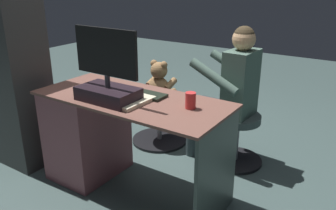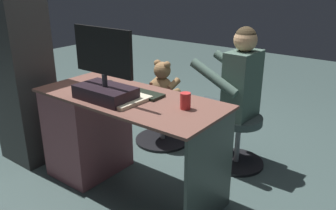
{
  "view_description": "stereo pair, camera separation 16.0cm",
  "coord_description": "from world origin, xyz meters",
  "px_view_note": "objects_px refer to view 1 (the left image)",
  "views": [
    {
      "loc": [
        -1.49,
        2.14,
        1.56
      ],
      "look_at": [
        -0.03,
        -0.06,
        0.57
      ],
      "focal_mm": 37.53,
      "sensor_mm": 36.0,
      "label": 1
    },
    {
      "loc": [
        -1.62,
        2.04,
        1.56
      ],
      "look_at": [
        -0.03,
        -0.06,
        0.57
      ],
      "focal_mm": 37.53,
      "sensor_mm": 36.0,
      "label": 2
    }
  ],
  "objects_px": {
    "monitor": "(108,81)",
    "computer_mouse": "(108,84)",
    "cup": "(191,100)",
    "keyboard": "(139,93)",
    "teddy_bear": "(160,82)",
    "tv_remote": "(97,87)",
    "person": "(230,86)",
    "desk": "(95,131)",
    "visitor_chair": "(237,135)",
    "office_chair_teddy": "(159,118)"
  },
  "relations": [
    {
      "from": "monitor",
      "to": "computer_mouse",
      "type": "relative_size",
      "value": 5.28
    },
    {
      "from": "cup",
      "to": "keyboard",
      "type": "bearing_deg",
      "value": -4.79
    },
    {
      "from": "cup",
      "to": "teddy_bear",
      "type": "height_order",
      "value": "cup"
    },
    {
      "from": "cup",
      "to": "teddy_bear",
      "type": "relative_size",
      "value": 0.29
    },
    {
      "from": "monitor",
      "to": "tv_remote",
      "type": "xyz_separation_m",
      "value": [
        0.26,
        -0.15,
        -0.13
      ]
    },
    {
      "from": "person",
      "to": "desk",
      "type": "bearing_deg",
      "value": 47.07
    },
    {
      "from": "visitor_chair",
      "to": "tv_remote",
      "type": "bearing_deg",
      "value": 44.57
    },
    {
      "from": "keyboard",
      "to": "cup",
      "type": "xyz_separation_m",
      "value": [
        -0.45,
        0.04,
        0.04
      ]
    },
    {
      "from": "monitor",
      "to": "computer_mouse",
      "type": "height_order",
      "value": "monitor"
    },
    {
      "from": "monitor",
      "to": "cup",
      "type": "relative_size",
      "value": 4.78
    },
    {
      "from": "desk",
      "to": "computer_mouse",
      "type": "distance_m",
      "value": 0.39
    },
    {
      "from": "monitor",
      "to": "computer_mouse",
      "type": "xyz_separation_m",
      "value": [
        0.22,
        -0.24,
        -0.12
      ]
    },
    {
      "from": "cup",
      "to": "tv_remote",
      "type": "relative_size",
      "value": 0.71
    },
    {
      "from": "computer_mouse",
      "to": "teddy_bear",
      "type": "height_order",
      "value": "teddy_bear"
    },
    {
      "from": "computer_mouse",
      "to": "teddy_bear",
      "type": "distance_m",
      "value": 0.71
    },
    {
      "from": "office_chair_teddy",
      "to": "person",
      "type": "relative_size",
      "value": 0.45
    },
    {
      "from": "monitor",
      "to": "visitor_chair",
      "type": "bearing_deg",
      "value": -120.25
    },
    {
      "from": "monitor",
      "to": "office_chair_teddy",
      "type": "height_order",
      "value": "monitor"
    },
    {
      "from": "cup",
      "to": "computer_mouse",
      "type": "bearing_deg",
      "value": -4.46
    },
    {
      "from": "office_chair_teddy",
      "to": "person",
      "type": "bearing_deg",
      "value": -177.32
    },
    {
      "from": "keyboard",
      "to": "teddy_bear",
      "type": "xyz_separation_m",
      "value": [
        0.32,
        -0.72,
        -0.15
      ]
    },
    {
      "from": "computer_mouse",
      "to": "tv_remote",
      "type": "bearing_deg",
      "value": 69.19
    },
    {
      "from": "office_chair_teddy",
      "to": "cup",
      "type": "bearing_deg",
      "value": 135.93
    },
    {
      "from": "keyboard",
      "to": "cup",
      "type": "height_order",
      "value": "cup"
    },
    {
      "from": "cup",
      "to": "office_chair_teddy",
      "type": "distance_m",
      "value": 1.2
    },
    {
      "from": "office_chair_teddy",
      "to": "teddy_bear",
      "type": "height_order",
      "value": "teddy_bear"
    },
    {
      "from": "cup",
      "to": "person",
      "type": "distance_m",
      "value": 0.78
    },
    {
      "from": "teddy_bear",
      "to": "person",
      "type": "relative_size",
      "value": 0.31
    },
    {
      "from": "cup",
      "to": "tv_remote",
      "type": "height_order",
      "value": "cup"
    },
    {
      "from": "cup",
      "to": "office_chair_teddy",
      "type": "height_order",
      "value": "cup"
    },
    {
      "from": "office_chair_teddy",
      "to": "person",
      "type": "height_order",
      "value": "person"
    },
    {
      "from": "computer_mouse",
      "to": "visitor_chair",
      "type": "relative_size",
      "value": 0.21
    },
    {
      "from": "visitor_chair",
      "to": "person",
      "type": "bearing_deg",
      "value": 2.68
    },
    {
      "from": "office_chair_teddy",
      "to": "person",
      "type": "xyz_separation_m",
      "value": [
        -0.7,
        -0.03,
        0.44
      ]
    },
    {
      "from": "teddy_bear",
      "to": "person",
      "type": "height_order",
      "value": "person"
    },
    {
      "from": "tv_remote",
      "to": "office_chair_teddy",
      "type": "distance_m",
      "value": 0.92
    },
    {
      "from": "computer_mouse",
      "to": "cup",
      "type": "relative_size",
      "value": 0.91
    },
    {
      "from": "tv_remote",
      "to": "teddy_bear",
      "type": "distance_m",
      "value": 0.79
    },
    {
      "from": "monitor",
      "to": "teddy_bear",
      "type": "relative_size",
      "value": 1.37
    },
    {
      "from": "desk",
      "to": "monitor",
      "type": "bearing_deg",
      "value": 155.75
    },
    {
      "from": "monitor",
      "to": "cup",
      "type": "bearing_deg",
      "value": -161.47
    },
    {
      "from": "monitor",
      "to": "desk",
      "type": "bearing_deg",
      "value": -24.25
    },
    {
      "from": "desk",
      "to": "monitor",
      "type": "distance_m",
      "value": 0.59
    },
    {
      "from": "monitor",
      "to": "person",
      "type": "relative_size",
      "value": 0.43
    },
    {
      "from": "computer_mouse",
      "to": "person",
      "type": "xyz_separation_m",
      "value": [
        -0.7,
        -0.71,
        -0.08
      ]
    },
    {
      "from": "desk",
      "to": "visitor_chair",
      "type": "relative_size",
      "value": 3.01
    },
    {
      "from": "cup",
      "to": "visitor_chair",
      "type": "xyz_separation_m",
      "value": [
        -0.02,
        -0.78,
        -0.54
      ]
    },
    {
      "from": "teddy_bear",
      "to": "tv_remote",
      "type": "bearing_deg",
      "value": 87.87
    },
    {
      "from": "desk",
      "to": "keyboard",
      "type": "height_order",
      "value": "keyboard"
    },
    {
      "from": "keyboard",
      "to": "teddy_bear",
      "type": "height_order",
      "value": "teddy_bear"
    }
  ]
}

